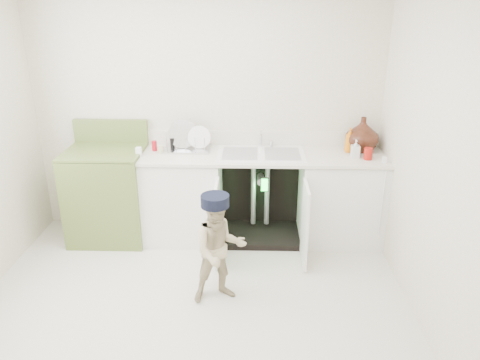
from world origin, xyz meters
name	(u,v)px	position (x,y,z in m)	size (l,w,h in m)	color
ground	(193,307)	(0.00, 0.00, 0.00)	(3.50, 3.50, 0.00)	beige
room_shell	(186,160)	(0.00, 0.00, 1.25)	(6.00, 5.50, 1.26)	silver
counter_run	(264,194)	(0.58, 1.21, 0.48)	(2.44, 1.02, 1.24)	white
avocado_stove	(109,193)	(-0.98, 1.18, 0.48)	(0.75, 0.65, 1.17)	olive
repair_worker	(219,248)	(0.21, 0.13, 0.47)	(0.67, 0.97, 0.92)	tan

